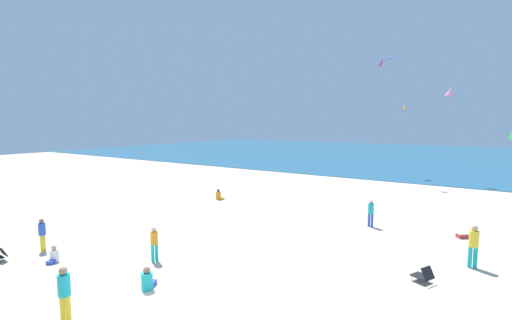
{
  "coord_description": "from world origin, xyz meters",
  "views": [
    {
      "loc": [
        7.64,
        -6.11,
        5.32
      ],
      "look_at": [
        0.0,
        5.67,
        3.82
      ],
      "focal_mm": 23.95,
      "sensor_mm": 36.0,
      "label": 1
    }
  ],
  "objects_px": {
    "kite_blue": "(390,58)",
    "kite_pink": "(450,91)",
    "cooler_box": "(463,235)",
    "person_2": "(154,242)",
    "person_3": "(474,243)",
    "kite_magenta": "(381,64)",
    "person_5": "(42,232)",
    "beach_chair_far_right": "(424,275)",
    "person_0": "(148,281)",
    "kite_orange": "(405,106)",
    "person_6": "(219,196)",
    "person_4": "(54,256)",
    "person_1": "(64,291)",
    "person_8": "(371,211)"
  },
  "relations": [
    {
      "from": "kite_blue",
      "to": "kite_pink",
      "type": "bearing_deg",
      "value": 28.52
    },
    {
      "from": "cooler_box",
      "to": "person_2",
      "type": "bearing_deg",
      "value": -135.67
    },
    {
      "from": "person_3",
      "to": "kite_magenta",
      "type": "bearing_deg",
      "value": -2.5
    },
    {
      "from": "person_2",
      "to": "kite_pink",
      "type": "xyz_separation_m",
      "value": [
        7.99,
        26.47,
        7.35
      ]
    },
    {
      "from": "person_3",
      "to": "person_5",
      "type": "distance_m",
      "value": 17.04
    },
    {
      "from": "beach_chair_far_right",
      "to": "person_0",
      "type": "height_order",
      "value": "person_0"
    },
    {
      "from": "person_0",
      "to": "kite_orange",
      "type": "bearing_deg",
      "value": -29.47
    },
    {
      "from": "person_6",
      "to": "person_4",
      "type": "bearing_deg",
      "value": -115.05
    },
    {
      "from": "person_2",
      "to": "kite_magenta",
      "type": "relative_size",
      "value": 0.67
    },
    {
      "from": "person_6",
      "to": "cooler_box",
      "type": "bearing_deg",
      "value": -32.95
    },
    {
      "from": "beach_chair_far_right",
      "to": "person_1",
      "type": "height_order",
      "value": "person_1"
    },
    {
      "from": "person_3",
      "to": "kite_pink",
      "type": "height_order",
      "value": "kite_pink"
    },
    {
      "from": "person_2",
      "to": "kite_magenta",
      "type": "bearing_deg",
      "value": -69.06
    },
    {
      "from": "cooler_box",
      "to": "kite_blue",
      "type": "height_order",
      "value": "kite_blue"
    },
    {
      "from": "kite_magenta",
      "to": "person_3",
      "type": "bearing_deg",
      "value": -68.74
    },
    {
      "from": "person_0",
      "to": "person_6",
      "type": "relative_size",
      "value": 1.01
    },
    {
      "from": "cooler_box",
      "to": "person_2",
      "type": "distance_m",
      "value": 13.89
    },
    {
      "from": "person_4",
      "to": "kite_magenta",
      "type": "distance_m",
      "value": 33.41
    },
    {
      "from": "person_4",
      "to": "person_5",
      "type": "height_order",
      "value": "person_5"
    },
    {
      "from": "person_2",
      "to": "kite_blue",
      "type": "distance_m",
      "value": 26.25
    },
    {
      "from": "person_3",
      "to": "person_5",
      "type": "relative_size",
      "value": 1.18
    },
    {
      "from": "person_4",
      "to": "kite_pink",
      "type": "height_order",
      "value": "kite_pink"
    },
    {
      "from": "person_6",
      "to": "person_5",
      "type": "bearing_deg",
      "value": -122.63
    },
    {
      "from": "cooler_box",
      "to": "person_6",
      "type": "distance_m",
      "value": 14.72
    },
    {
      "from": "kite_orange",
      "to": "kite_pink",
      "type": "relative_size",
      "value": 0.49
    },
    {
      "from": "kite_pink",
      "to": "kite_magenta",
      "type": "bearing_deg",
      "value": 159.31
    },
    {
      "from": "person_0",
      "to": "kite_blue",
      "type": "relative_size",
      "value": 0.51
    },
    {
      "from": "person_4",
      "to": "person_6",
      "type": "xyz_separation_m",
      "value": [
        -1.56,
        11.97,
        0.04
      ]
    },
    {
      "from": "person_3",
      "to": "kite_orange",
      "type": "relative_size",
      "value": 1.65
    },
    {
      "from": "beach_chair_far_right",
      "to": "person_6",
      "type": "distance_m",
      "value": 15.08
    },
    {
      "from": "person_8",
      "to": "kite_pink",
      "type": "distance_m",
      "value": 18.97
    },
    {
      "from": "beach_chair_far_right",
      "to": "person_2",
      "type": "bearing_deg",
      "value": 49.0
    },
    {
      "from": "cooler_box",
      "to": "kite_blue",
      "type": "bearing_deg",
      "value": 115.01
    },
    {
      "from": "person_8",
      "to": "kite_blue",
      "type": "relative_size",
      "value": 0.95
    },
    {
      "from": "kite_blue",
      "to": "kite_pink",
      "type": "distance_m",
      "value": 6.12
    },
    {
      "from": "person_5",
      "to": "kite_magenta",
      "type": "distance_m",
      "value": 33.15
    },
    {
      "from": "beach_chair_far_right",
      "to": "person_5",
      "type": "height_order",
      "value": "person_5"
    },
    {
      "from": "person_2",
      "to": "person_4",
      "type": "height_order",
      "value": "person_2"
    },
    {
      "from": "beach_chair_far_right",
      "to": "person_0",
      "type": "xyz_separation_m",
      "value": [
        -7.42,
        -5.32,
        -0.0
      ]
    },
    {
      "from": "person_8",
      "to": "kite_orange",
      "type": "bearing_deg",
      "value": 8.54
    },
    {
      "from": "person_5",
      "to": "kite_orange",
      "type": "height_order",
      "value": "kite_orange"
    },
    {
      "from": "kite_blue",
      "to": "kite_magenta",
      "type": "height_order",
      "value": "kite_magenta"
    },
    {
      "from": "cooler_box",
      "to": "person_3",
      "type": "xyz_separation_m",
      "value": [
        0.41,
        -3.7,
        0.82
      ]
    },
    {
      "from": "person_1",
      "to": "person_2",
      "type": "bearing_deg",
      "value": 175.46
    },
    {
      "from": "person_8",
      "to": "kite_magenta",
      "type": "bearing_deg",
      "value": 16.2
    },
    {
      "from": "kite_blue",
      "to": "person_5",
      "type": "bearing_deg",
      "value": -107.53
    },
    {
      "from": "person_0",
      "to": "kite_blue",
      "type": "height_order",
      "value": "kite_blue"
    },
    {
      "from": "cooler_box",
      "to": "person_0",
      "type": "relative_size",
      "value": 0.81
    },
    {
      "from": "person_4",
      "to": "person_2",
      "type": "bearing_deg",
      "value": 93.62
    },
    {
      "from": "person_2",
      "to": "person_0",
      "type": "bearing_deg",
      "value": 157.51
    }
  ]
}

